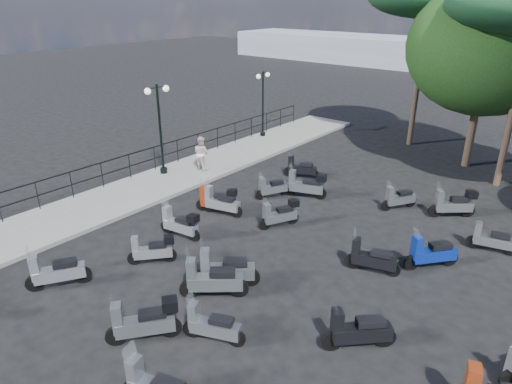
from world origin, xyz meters
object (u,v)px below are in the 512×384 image
Objects in this scene: scooter_2 at (152,250)px; scooter_21 at (212,326)px; scooter_4 at (217,200)px; scooter_17 at (399,199)px; scooter_14 at (144,322)px; scooter_15 at (371,259)px; scooter_16 at (280,215)px; pedestrian_far at (201,153)px; scooter_9 at (221,203)px; scooter_5 at (301,168)px; scooter_22 at (431,253)px; scooter_7 at (56,272)px; scooter_30 at (225,270)px; scooter_11 at (272,188)px; scooter_8 at (212,281)px; broadleaf_tree at (488,48)px; lamp_post_2 at (263,100)px; scooter_3 at (180,224)px; scooter_10 at (306,185)px; lamp_post_1 at (160,124)px; scooter_23 at (491,240)px; scooter_20 at (358,331)px; scooter_29 at (453,204)px.

scooter_2 is 0.81× the size of scooter_21.
scooter_17 is (5.10, 4.63, -0.07)m from scooter_4.
scooter_14 reaches higher than scooter_4.
scooter_15 is 1.10× the size of scooter_16.
scooter_2 is 9.41m from scooter_17.
pedestrian_far reaches higher than scooter_9.
scooter_15 is (5.90, -4.94, 0.02)m from scooter_5.
scooter_22 is at bearing -46.25° from scooter_21.
scooter_21 is at bearing 137.76° from scooter_16.
scooter_30 is (3.58, 3.03, 0.04)m from scooter_7.
scooter_15 is (5.55, -2.39, 0.04)m from scooter_11.
scooter_8 is at bearing -53.41° from scooter_14.
scooter_8 is 0.60m from scooter_30.
scooter_22 reaches higher than scooter_17.
scooter_15 is 12.36m from broadleaf_tree.
lamp_post_2 is at bearing 9.25° from scooter_17.
scooter_3 is 1.07× the size of scooter_8.
scooter_3 is at bearing -66.08° from lamp_post_2.
scooter_15 is at bearing -147.04° from scooter_10.
pedestrian_far is at bearing 32.55° from scooter_22.
lamp_post_1 is 13.52m from scooter_23.
scooter_20 is at bearing -82.45° from broadleaf_tree.
scooter_5 is at bearing 27.73° from scooter_17.
scooter_11 is at bearing -47.09° from scooter_2.
scooter_5 is at bearing -37.16° from lamp_post_2.
scooter_7 is at bearing 110.74° from scooter_11.
scooter_3 is 10.06m from scooter_23.
scooter_7 is 1.10× the size of scooter_20.
pedestrian_far reaches higher than scooter_11.
scooter_22 is (0.04, 4.46, -0.00)m from scooter_20.
scooter_7 is at bearing 108.31° from scooter_29.
scooter_2 is 0.80× the size of scooter_14.
scooter_8 reaches higher than scooter_17.
scooter_4 is at bearing 5.95° from scooter_30.
scooter_21 reaches higher than scooter_16.
scooter_23 is at bearing -82.94° from scooter_9.
scooter_3 is 1.19× the size of scooter_17.
scooter_5 is at bearing -30.28° from scooter_4.
scooter_9 reaches higher than scooter_16.
scooter_16 is at bearing -0.95° from scooter_21.
scooter_16 reaches higher than scooter_11.
scooter_23 is at bearing -80.91° from scooter_14.
scooter_22 is (7.65, 7.64, 0.00)m from scooter_7.
scooter_29 is (3.39, 11.33, -0.02)m from scooter_14.
scooter_11 is at bearing 5.41° from scooter_20.
scooter_5 is at bearing -4.02° from scooter_20.
lamp_post_1 is 2.95× the size of scooter_17.
scooter_15 is 1.07× the size of scooter_21.
scooter_17 is at bearing -88.57° from scooter_10.
scooter_9 is (4.70, -1.20, -1.95)m from lamp_post_1.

